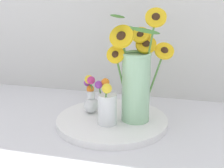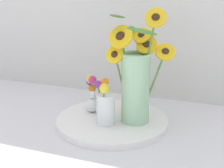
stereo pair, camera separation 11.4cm
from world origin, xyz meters
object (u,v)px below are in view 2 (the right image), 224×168
(vase_small_center, at_px, (105,105))
(vase_bulb_right, at_px, (93,96))
(serving_tray, at_px, (112,121))
(mason_jar_sunflowers, at_px, (136,77))

(vase_small_center, bearing_deg, vase_bulb_right, 135.27)
(serving_tray, bearing_deg, vase_small_center, -95.59)
(vase_bulb_right, bearing_deg, serving_tray, -19.83)
(serving_tray, xyz_separation_m, vase_small_center, (-0.01, -0.05, 0.08))
(serving_tray, height_order, vase_small_center, vase_small_center)
(mason_jar_sunflowers, bearing_deg, serving_tray, -172.73)
(mason_jar_sunflowers, relative_size, vase_small_center, 2.52)
(serving_tray, distance_m, mason_jar_sunflowers, 0.20)
(serving_tray, distance_m, vase_bulb_right, 0.13)
(serving_tray, relative_size, vase_bulb_right, 2.75)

